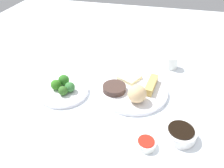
% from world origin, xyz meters
% --- Properties ---
extents(tabletop, '(2.20, 2.20, 0.02)m').
position_xyz_m(tabletop, '(0.00, 0.00, 0.01)').
color(tabletop, white).
rests_on(tabletop, ground).
extents(main_plate, '(0.28, 0.28, 0.02)m').
position_xyz_m(main_plate, '(-0.00, 0.01, 0.03)').
color(main_plate, white).
rests_on(main_plate, tabletop).
extents(rice_scoop, '(0.07, 0.07, 0.07)m').
position_xyz_m(rice_scoop, '(-0.03, 0.08, 0.07)').
color(rice_scoop, tan).
rests_on(rice_scoop, main_plate).
extents(spring_roll, '(0.05, 0.12, 0.03)m').
position_xyz_m(spring_roll, '(-0.07, -0.01, 0.05)').
color(spring_roll, tan).
rests_on(spring_roll, main_plate).
extents(crab_rangoon_wonton, '(0.10, 0.10, 0.01)m').
position_xyz_m(crab_rangoon_wonton, '(0.02, -0.06, 0.04)').
color(crab_rangoon_wonton, beige).
rests_on(crab_rangoon_wonton, main_plate).
extents(stir_fry_heap, '(0.09, 0.09, 0.02)m').
position_xyz_m(stir_fry_heap, '(0.07, 0.04, 0.05)').
color(stir_fry_heap, '#402D27').
rests_on(stir_fry_heap, main_plate).
extents(broccoli_plate, '(0.19, 0.19, 0.01)m').
position_xyz_m(broccoli_plate, '(0.26, 0.09, 0.03)').
color(broccoli_plate, white).
rests_on(broccoli_plate, tabletop).
extents(broccoli_floret_0, '(0.04, 0.04, 0.04)m').
position_xyz_m(broccoli_floret_0, '(0.27, 0.05, 0.06)').
color(broccoli_floret_0, '#2B6B1F').
rests_on(broccoli_floret_0, broccoli_plate).
extents(broccoli_floret_1, '(0.04, 0.04, 0.04)m').
position_xyz_m(broccoli_floret_1, '(0.23, 0.08, 0.05)').
color(broccoli_floret_1, '#347133').
rests_on(broccoli_floret_1, broccoli_plate).
extents(broccoli_floret_2, '(0.04, 0.04, 0.04)m').
position_xyz_m(broccoli_floret_2, '(0.25, 0.11, 0.05)').
color(broccoli_floret_2, '#305F22').
rests_on(broccoli_floret_2, broccoli_plate).
extents(broccoli_floret_3, '(0.04, 0.04, 0.04)m').
position_xyz_m(broccoli_floret_3, '(0.29, 0.08, 0.05)').
color(broccoli_floret_3, '#2E6E1A').
rests_on(broccoli_floret_3, broccoli_plate).
extents(soy_sauce_bowl, '(0.10, 0.10, 0.03)m').
position_xyz_m(soy_sauce_bowl, '(-0.19, 0.21, 0.04)').
color(soy_sauce_bowl, white).
rests_on(soy_sauce_bowl, tabletop).
extents(soy_sauce_bowl_liquid, '(0.08, 0.08, 0.00)m').
position_xyz_m(soy_sauce_bowl_liquid, '(-0.19, 0.21, 0.06)').
color(soy_sauce_bowl_liquid, black).
rests_on(soy_sauce_bowl_liquid, soy_sauce_bowl).
extents(sauce_ramekin_sweet_and_sour, '(0.06, 0.06, 0.02)m').
position_xyz_m(sauce_ramekin_sweet_and_sour, '(-0.09, 0.27, 0.03)').
color(sauce_ramekin_sweet_and_sour, white).
rests_on(sauce_ramekin_sweet_and_sour, tabletop).
extents(sauce_ramekin_sweet_and_sour_liquid, '(0.05, 0.05, 0.00)m').
position_xyz_m(sauce_ramekin_sweet_and_sour_liquid, '(-0.09, 0.27, 0.04)').
color(sauce_ramekin_sweet_and_sour_liquid, red).
rests_on(sauce_ramekin_sweet_and_sour_liquid, sauce_ramekin_sweet_and_sour).
extents(teacup, '(0.06, 0.06, 0.06)m').
position_xyz_m(teacup, '(-0.14, -0.21, 0.05)').
color(teacup, white).
rests_on(teacup, tabletop).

